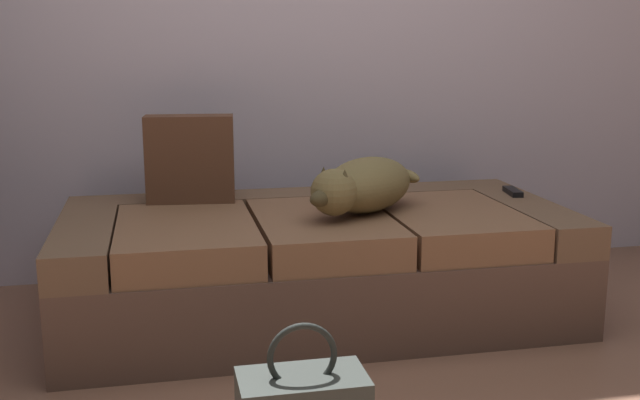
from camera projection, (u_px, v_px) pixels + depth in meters
name	position (u px, v px, depth m)	size (l,w,h in m)	color
couch	(317.00, 264.00, 2.90)	(1.88, 0.92, 0.42)	brown
dog_tan	(362.00, 186.00, 2.79)	(0.52, 0.48, 0.20)	olive
tv_remote	(513.00, 192.00, 3.14)	(0.04, 0.15, 0.02)	black
throw_pillow	(190.00, 159.00, 2.97)	(0.34, 0.12, 0.34)	brown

